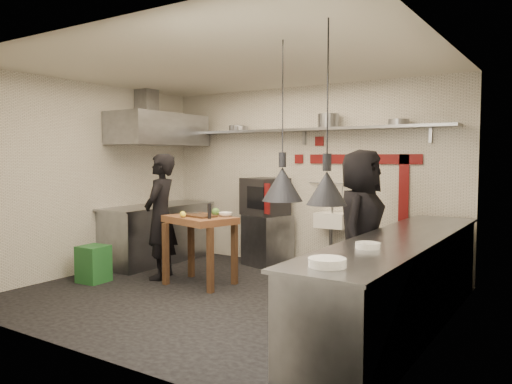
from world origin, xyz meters
The scene contains 47 objects.
floor centered at (0.00, 0.00, 0.00)m, with size 5.00×5.00×0.00m, color black.
ceiling centered at (0.00, 0.00, 2.80)m, with size 5.00×5.00×0.00m, color silver.
wall_back centered at (0.00, 2.10, 1.40)m, with size 5.00×0.04×2.80m, color silver.
wall_front centered at (0.00, -2.10, 1.40)m, with size 5.00×0.04×2.80m, color silver.
wall_left centered at (-2.50, 0.00, 1.40)m, with size 0.04×4.20×2.80m, color silver.
wall_right centered at (2.50, 0.00, 1.40)m, with size 0.04×4.20×2.80m, color silver.
red_band_horiz centered at (0.95, 2.08, 1.68)m, with size 1.70×0.02×0.14m, color maroon.
red_band_vert centered at (1.55, 2.08, 1.20)m, with size 0.14×0.02×1.10m, color maroon.
red_tile_a centered at (0.25, 2.08, 1.95)m, with size 0.14×0.02×0.14m, color maroon.
red_tile_b centered at (-0.10, 2.08, 1.68)m, with size 0.14×0.02×0.14m, color maroon.
back_shelf centered at (0.00, 1.92, 2.12)m, with size 4.60×0.34×0.04m, color slate.
shelf_bracket_left centered at (-1.90, 2.07, 2.02)m, with size 0.04×0.06×0.24m, color slate.
shelf_bracket_mid centered at (0.00, 2.07, 2.02)m, with size 0.04×0.06×0.24m, color slate.
shelf_bracket_right centered at (1.90, 2.07, 2.02)m, with size 0.04×0.06×0.24m, color slate.
pan_far_left centered at (-1.17, 1.92, 2.19)m, with size 0.26×0.26×0.09m, color slate.
pan_mid_left centered at (-1.10, 1.92, 2.18)m, with size 0.25×0.25×0.07m, color slate.
stock_pot centered at (0.47, 1.92, 2.24)m, with size 0.31×0.31×0.20m, color slate.
pan_right centered at (1.51, 1.92, 2.18)m, with size 0.28×0.28×0.08m, color slate.
oven_stand centered at (-0.51, 1.81, 0.40)m, with size 0.63×0.58×0.80m, color slate.
combi_oven centered at (-0.56, 1.81, 1.09)m, with size 0.61×0.57×0.58m, color black.
oven_door centered at (-0.50, 1.53, 1.09)m, with size 0.54×0.03×0.46m, color maroon.
oven_glass centered at (-0.54, 1.51, 1.09)m, with size 0.40×0.02×0.34m, color black.
hand_sink centered at (0.55, 1.92, 0.78)m, with size 0.46×0.34×0.22m, color white.
sink_tap centered at (0.55, 1.92, 0.96)m, with size 0.03×0.03×0.14m, color slate.
sink_drain centered at (0.55, 1.88, 0.34)m, with size 0.06×0.06×0.66m, color slate.
utensil_rail centered at (0.55, 2.06, 1.32)m, with size 0.02×0.02×0.90m, color slate.
counter_right centered at (2.15, 0.00, 0.45)m, with size 0.70×3.80×0.90m, color slate.
counter_right_top centered at (2.15, 0.00, 0.92)m, with size 0.76×3.90×0.03m, color slate.
plate_stack centered at (2.12, -1.63, 0.96)m, with size 0.27×0.27×0.07m, color white.
small_bowl_right centered at (2.10, -0.77, 0.96)m, with size 0.21×0.21×0.05m, color white.
counter_left centered at (-2.15, 1.05, 0.45)m, with size 0.70×1.90×0.90m, color slate.
counter_left_top centered at (-2.15, 1.05, 0.92)m, with size 0.76×2.00×0.03m, color slate.
extractor_hood centered at (-2.10, 1.05, 2.15)m, with size 0.78×1.60×0.50m, color slate.
hood_duct centered at (-2.35, 1.05, 2.55)m, with size 0.28×0.28×0.50m, color slate.
green_bin centered at (-1.94, -0.40, 0.25)m, with size 0.35×0.35×0.50m, color #205F29.
prep_table centered at (-0.64, 0.30, 0.46)m, with size 0.92×0.64×0.92m, color brown, non-canonical shape.
cutting_board centered at (-0.59, 0.27, 0.93)m, with size 0.38×0.27×0.03m, color #482D1B.
pepper_mill centered at (-0.36, 0.16, 1.02)m, with size 0.05×0.05×0.20m, color black.
lemon_a centered at (-0.77, 0.11, 0.96)m, with size 0.08×0.08×0.08m, color #FFED37.
lemon_b centered at (-0.73, 0.08, 0.96)m, with size 0.07×0.07×0.07m, color #FFED37.
veg_ball centered at (-0.51, 0.48, 0.97)m, with size 0.11×0.11×0.11m, color #4E8033.
steel_tray centered at (-0.83, 0.41, 0.94)m, with size 0.18×0.12×0.03m, color slate.
bowl centered at (-0.34, 0.48, 0.95)m, with size 0.18×0.18×0.06m, color white.
heat_lamp_near centered at (1.23, -0.73, 2.05)m, with size 0.39×0.39×1.51m, color black, non-canonical shape.
heat_lamp_far centered at (1.90, -1.17, 2.06)m, with size 0.33×0.33×1.48m, color black, non-canonical shape.
chef_left centered at (-1.32, 0.27, 0.88)m, with size 0.64×0.42×1.76m, color black.
chef_right centered at (1.46, 0.70, 0.90)m, with size 0.88×0.57×1.80m, color black.
Camera 1 is at (3.60, -4.82, 1.71)m, focal length 35.00 mm.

